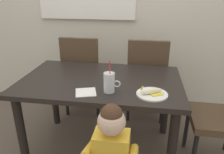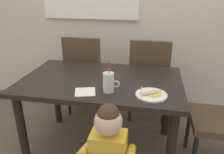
% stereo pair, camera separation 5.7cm
% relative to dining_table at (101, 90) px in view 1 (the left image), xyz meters
% --- Properties ---
extents(ground_plane, '(24.00, 24.00, 0.00)m').
position_rel_dining_table_xyz_m(ground_plane, '(0.00, 0.00, -0.62)').
color(ground_plane, brown).
extents(dining_table, '(1.36, 0.84, 0.73)m').
position_rel_dining_table_xyz_m(dining_table, '(0.00, 0.00, 0.00)').
color(dining_table, black).
rests_on(dining_table, ground).
extents(dining_chair_left, '(0.44, 0.45, 0.96)m').
position_rel_dining_table_xyz_m(dining_chair_left, '(-0.35, 0.63, -0.08)').
color(dining_chair_left, '#4C3826').
rests_on(dining_chair_left, ground).
extents(dining_chair_right, '(0.44, 0.44, 0.96)m').
position_rel_dining_table_xyz_m(dining_chair_right, '(0.39, 0.62, -0.08)').
color(dining_chair_right, '#4C3826').
rests_on(dining_chair_right, ground).
extents(toddler_standing, '(0.33, 0.24, 0.84)m').
position_rel_dining_table_xyz_m(toddler_standing, '(0.19, -0.62, -0.10)').
color(toddler_standing, '#3F4760').
rests_on(toddler_standing, ground).
extents(milk_cup, '(0.13, 0.08, 0.25)m').
position_rel_dining_table_xyz_m(milk_cup, '(0.11, -0.23, 0.17)').
color(milk_cup, silver).
rests_on(milk_cup, dining_table).
extents(snack_plate, '(0.23, 0.23, 0.01)m').
position_rel_dining_table_xyz_m(snack_plate, '(0.43, -0.24, 0.11)').
color(snack_plate, white).
rests_on(snack_plate, dining_table).
extents(peeled_banana, '(0.18, 0.13, 0.07)m').
position_rel_dining_table_xyz_m(peeled_banana, '(0.43, -0.24, 0.13)').
color(peeled_banana, '#F4EAC6').
rests_on(peeled_banana, snack_plate).
extents(paper_napkin, '(0.19, 0.19, 0.00)m').
position_rel_dining_table_xyz_m(paper_napkin, '(-0.06, -0.27, 0.10)').
color(paper_napkin, white).
rests_on(paper_napkin, dining_table).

